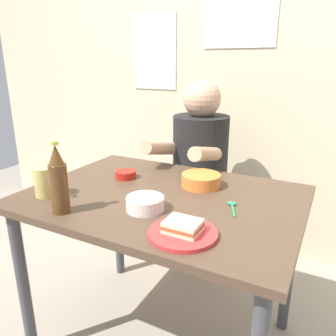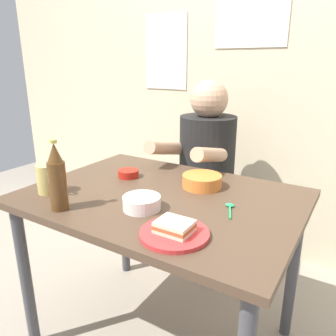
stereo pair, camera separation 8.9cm
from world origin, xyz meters
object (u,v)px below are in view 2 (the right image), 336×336
(plate_orange, at_px, (174,234))
(rice_bowl_white, at_px, (142,202))
(beer_bottle, at_px, (57,179))
(stool, at_px, (205,217))
(person_seated, at_px, (206,152))
(dining_table, at_px, (162,215))
(sandwich, at_px, (174,226))
(beer_mug, at_px, (47,179))

(plate_orange, distance_m, rice_bowl_white, 0.23)
(rice_bowl_white, bearing_deg, beer_bottle, -148.79)
(rice_bowl_white, bearing_deg, stool, 97.63)
(person_seated, distance_m, plate_orange, 0.93)
(dining_table, distance_m, rice_bowl_white, 0.20)
(plate_orange, height_order, rice_bowl_white, rice_bowl_white)
(rice_bowl_white, bearing_deg, sandwich, -27.72)
(dining_table, bearing_deg, sandwich, -50.61)
(dining_table, height_order, stool, dining_table)
(stool, xyz_separation_m, beer_bottle, (-0.15, -0.94, 0.51))
(plate_orange, bearing_deg, rice_bowl_white, 152.28)
(rice_bowl_white, bearing_deg, plate_orange, -27.72)
(dining_table, xyz_separation_m, sandwich, (0.22, -0.26, 0.13))
(dining_table, xyz_separation_m, plate_orange, (0.22, -0.26, 0.10))
(dining_table, bearing_deg, beer_mug, -150.70)
(stool, height_order, plate_orange, plate_orange)
(sandwich, height_order, rice_bowl_white, same)
(person_seated, bearing_deg, sandwich, -70.79)
(sandwich, xyz_separation_m, rice_bowl_white, (-0.20, 0.11, -0.00))
(stool, bearing_deg, plate_orange, -71.01)
(plate_orange, bearing_deg, beer_mug, 176.96)
(person_seated, bearing_deg, dining_table, -81.63)
(rice_bowl_white, bearing_deg, dining_table, 95.24)
(stool, xyz_separation_m, sandwich, (0.31, -0.89, 0.42))
(stool, relative_size, plate_orange, 2.05)
(beer_mug, distance_m, beer_bottle, 0.20)
(stool, relative_size, beer_bottle, 1.72)
(person_seated, bearing_deg, rice_bowl_white, -82.26)
(stool, distance_m, beer_bottle, 1.08)
(stool, bearing_deg, beer_bottle, -99.19)
(beer_bottle, bearing_deg, dining_table, 52.17)
(person_seated, relative_size, beer_bottle, 2.75)
(beer_mug, xyz_separation_m, rice_bowl_white, (0.42, 0.07, -0.03))
(dining_table, height_order, sandwich, sandwich)
(person_seated, relative_size, plate_orange, 3.27)
(plate_orange, bearing_deg, person_seated, 109.21)
(plate_orange, height_order, beer_bottle, beer_bottle)
(sandwich, relative_size, beer_bottle, 0.42)
(dining_table, bearing_deg, beer_bottle, -127.83)
(beer_bottle, bearing_deg, beer_mug, 153.39)
(stool, height_order, rice_bowl_white, rice_bowl_white)
(sandwich, xyz_separation_m, beer_bottle, (-0.46, -0.05, 0.09))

